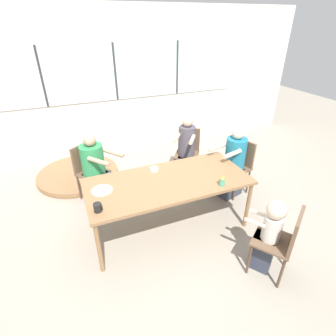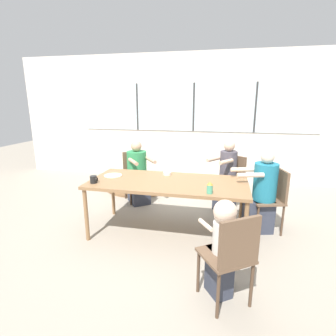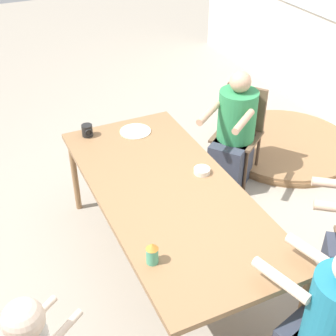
{
  "view_description": "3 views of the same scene",
  "coord_description": "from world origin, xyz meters",
  "px_view_note": "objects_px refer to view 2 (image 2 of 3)",
  "views": [
    {
      "loc": [
        -1.07,
        -2.59,
        2.52
      ],
      "look_at": [
        0.0,
        0.0,
        0.93
      ],
      "focal_mm": 28.0,
      "sensor_mm": 36.0,
      "label": 1
    },
    {
      "loc": [
        0.7,
        -3.23,
        1.77
      ],
      "look_at": [
        0.0,
        0.0,
        0.93
      ],
      "focal_mm": 28.0,
      "sensor_mm": 36.0,
      "label": 2
    },
    {
      "loc": [
        2.28,
        -1.06,
        2.67
      ],
      "look_at": [
        0.0,
        0.0,
        0.93
      ],
      "focal_mm": 50.0,
      "sensor_mm": 36.0,
      "label": 3
    }
  ],
  "objects_px": {
    "person_toddler": "(222,249)",
    "sippy_cup": "(210,187)",
    "chair_for_man_blue_shirt": "(232,177)",
    "chair_for_man_teal_shirt": "(273,195)",
    "bowl_white_shallow": "(167,173)",
    "chair_for_woman_green_shirt": "(135,171)",
    "person_man_blue_shirt": "(226,178)",
    "person_man_teal_shirt": "(261,196)",
    "person_woman_green_shirt": "(138,176)",
    "coffee_mug": "(94,179)",
    "chair_for_toddler": "(232,253)",
    "folded_table_stack": "(140,184)"
  },
  "relations": [
    {
      "from": "person_toddler",
      "to": "sippy_cup",
      "type": "relative_size",
      "value": 6.77
    },
    {
      "from": "person_toddler",
      "to": "chair_for_man_blue_shirt",
      "type": "bearing_deg",
      "value": 52.34
    },
    {
      "from": "chair_for_man_teal_shirt",
      "to": "sippy_cup",
      "type": "bearing_deg",
      "value": 116.49
    },
    {
      "from": "person_toddler",
      "to": "bowl_white_shallow",
      "type": "relative_size",
      "value": 8.22
    },
    {
      "from": "chair_for_man_blue_shirt",
      "to": "bowl_white_shallow",
      "type": "distance_m",
      "value": 1.3
    },
    {
      "from": "chair_for_woman_green_shirt",
      "to": "sippy_cup",
      "type": "relative_size",
      "value": 6.25
    },
    {
      "from": "bowl_white_shallow",
      "to": "chair_for_man_teal_shirt",
      "type": "bearing_deg",
      "value": 3.11
    },
    {
      "from": "person_man_blue_shirt",
      "to": "bowl_white_shallow",
      "type": "distance_m",
      "value": 1.14
    },
    {
      "from": "chair_for_man_blue_shirt",
      "to": "sippy_cup",
      "type": "bearing_deg",
      "value": 115.56
    },
    {
      "from": "sippy_cup",
      "to": "person_man_teal_shirt",
      "type": "bearing_deg",
      "value": 46.19
    },
    {
      "from": "chair_for_man_teal_shirt",
      "to": "sippy_cup",
      "type": "xyz_separation_m",
      "value": [
        -0.83,
        -0.74,
        0.29
      ]
    },
    {
      "from": "person_toddler",
      "to": "sippy_cup",
      "type": "distance_m",
      "value": 0.8
    },
    {
      "from": "person_woman_green_shirt",
      "to": "person_toddler",
      "type": "distance_m",
      "value": 2.57
    },
    {
      "from": "coffee_mug",
      "to": "bowl_white_shallow",
      "type": "height_order",
      "value": "coffee_mug"
    },
    {
      "from": "chair_for_woman_green_shirt",
      "to": "sippy_cup",
      "type": "distance_m",
      "value": 2.11
    },
    {
      "from": "chair_for_man_teal_shirt",
      "to": "person_man_teal_shirt",
      "type": "xyz_separation_m",
      "value": [
        -0.16,
        -0.04,
        -0.02
      ]
    },
    {
      "from": "chair_for_man_teal_shirt",
      "to": "coffee_mug",
      "type": "distance_m",
      "value": 2.42
    },
    {
      "from": "chair_for_man_blue_shirt",
      "to": "person_man_blue_shirt",
      "type": "xyz_separation_m",
      "value": [
        -0.1,
        -0.13,
        0.0
      ]
    },
    {
      "from": "chair_for_man_blue_shirt",
      "to": "person_man_teal_shirt",
      "type": "relative_size",
      "value": 0.77
    },
    {
      "from": "chair_for_man_blue_shirt",
      "to": "bowl_white_shallow",
      "type": "relative_size",
      "value": 7.59
    },
    {
      "from": "chair_for_man_teal_shirt",
      "to": "person_woman_green_shirt",
      "type": "bearing_deg",
      "value": 58.36
    },
    {
      "from": "chair_for_man_teal_shirt",
      "to": "person_man_teal_shirt",
      "type": "height_order",
      "value": "person_man_teal_shirt"
    },
    {
      "from": "person_man_teal_shirt",
      "to": "person_toddler",
      "type": "distance_m",
      "value": 1.5
    },
    {
      "from": "bowl_white_shallow",
      "to": "person_man_blue_shirt",
      "type": "bearing_deg",
      "value": 40.96
    },
    {
      "from": "coffee_mug",
      "to": "sippy_cup",
      "type": "bearing_deg",
      "value": -3.0
    },
    {
      "from": "chair_for_toddler",
      "to": "person_toddler",
      "type": "relative_size",
      "value": 0.92
    },
    {
      "from": "chair_for_toddler",
      "to": "coffee_mug",
      "type": "xyz_separation_m",
      "value": [
        -1.73,
        0.91,
        0.26
      ]
    },
    {
      "from": "person_toddler",
      "to": "coffee_mug",
      "type": "xyz_separation_m",
      "value": [
        -1.65,
        0.79,
        0.31
      ]
    },
    {
      "from": "chair_for_woman_green_shirt",
      "to": "bowl_white_shallow",
      "type": "relative_size",
      "value": 7.59
    },
    {
      "from": "chair_for_woman_green_shirt",
      "to": "person_man_teal_shirt",
      "type": "relative_size",
      "value": 0.77
    },
    {
      "from": "chair_for_man_teal_shirt",
      "to": "person_man_teal_shirt",
      "type": "distance_m",
      "value": 0.17
    },
    {
      "from": "person_man_teal_shirt",
      "to": "sippy_cup",
      "type": "relative_size",
      "value": 8.12
    },
    {
      "from": "chair_for_man_blue_shirt",
      "to": "folded_table_stack",
      "type": "relative_size",
      "value": 0.61
    },
    {
      "from": "person_man_blue_shirt",
      "to": "coffee_mug",
      "type": "bearing_deg",
      "value": 74.5
    },
    {
      "from": "chair_for_man_teal_shirt",
      "to": "chair_for_toddler",
      "type": "distance_m",
      "value": 1.68
    },
    {
      "from": "chair_for_man_blue_shirt",
      "to": "folded_table_stack",
      "type": "bearing_deg",
      "value": 16.46
    },
    {
      "from": "coffee_mug",
      "to": "folded_table_stack",
      "type": "height_order",
      "value": "coffee_mug"
    },
    {
      "from": "sippy_cup",
      "to": "folded_table_stack",
      "type": "xyz_separation_m",
      "value": [
        -1.59,
        2.21,
        -0.77
      ]
    },
    {
      "from": "person_man_teal_shirt",
      "to": "person_toddler",
      "type": "height_order",
      "value": "person_man_teal_shirt"
    },
    {
      "from": "sippy_cup",
      "to": "folded_table_stack",
      "type": "distance_m",
      "value": 2.83
    },
    {
      "from": "person_man_blue_shirt",
      "to": "coffee_mug",
      "type": "relative_size",
      "value": 12.01
    },
    {
      "from": "chair_for_toddler",
      "to": "bowl_white_shallow",
      "type": "xyz_separation_m",
      "value": [
        -0.89,
        1.5,
        0.24
      ]
    },
    {
      "from": "chair_for_woman_green_shirt",
      "to": "bowl_white_shallow",
      "type": "height_order",
      "value": "chair_for_woman_green_shirt"
    },
    {
      "from": "person_man_teal_shirt",
      "to": "chair_for_man_teal_shirt",
      "type": "bearing_deg",
      "value": -90.0
    },
    {
      "from": "chair_for_woman_green_shirt",
      "to": "chair_for_man_blue_shirt",
      "type": "bearing_deg",
      "value": 143.16
    },
    {
      "from": "chair_for_man_teal_shirt",
      "to": "person_toddler",
      "type": "bearing_deg",
      "value": 140.0
    },
    {
      "from": "chair_for_toddler",
      "to": "person_toddler",
      "type": "xyz_separation_m",
      "value": [
        -0.09,
        0.13,
        -0.05
      ]
    },
    {
      "from": "chair_for_woman_green_shirt",
      "to": "person_toddler",
      "type": "bearing_deg",
      "value": 88.63
    },
    {
      "from": "person_man_teal_shirt",
      "to": "bowl_white_shallow",
      "type": "distance_m",
      "value": 1.34
    },
    {
      "from": "chair_for_man_blue_shirt",
      "to": "coffee_mug",
      "type": "bearing_deg",
      "value": 75.58
    }
  ]
}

